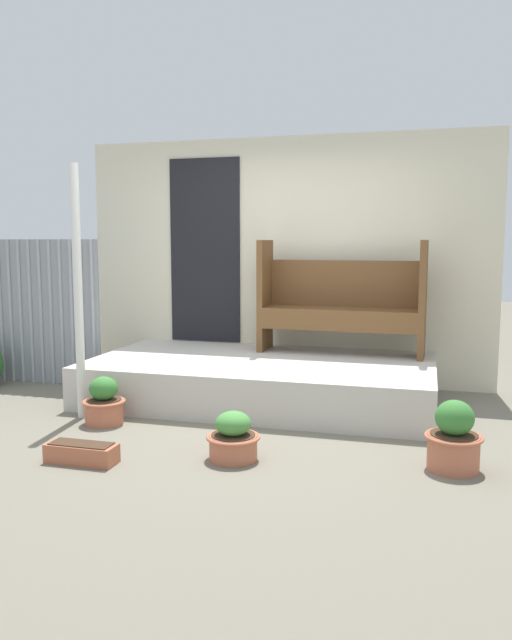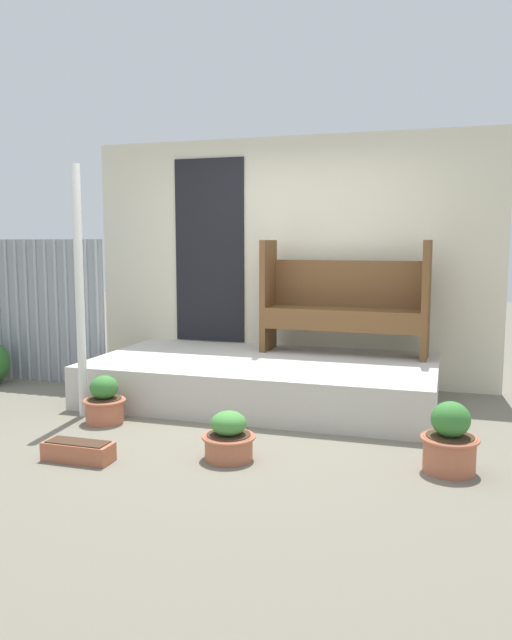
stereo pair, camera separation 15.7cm
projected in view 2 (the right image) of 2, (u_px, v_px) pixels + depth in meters
name	position (u px, v px, depth m)	size (l,w,h in m)	color
ground_plane	(240.00, 426.00, 5.12)	(24.00, 24.00, 0.00)	#706B5B
porch_slab	(264.00, 380.00, 5.94)	(3.20, 1.74, 0.40)	beige
house_wall	(284.00, 261.00, 6.67)	(4.40, 0.08, 2.60)	beige
support_post	(80.00, 293.00, 5.31)	(0.08, 0.08, 2.15)	white
bench	(344.00, 298.00, 6.17)	(1.64, 0.46, 1.13)	brown
flower_pot_left	(104.00, 402.00, 5.21)	(0.36, 0.36, 0.40)	#B76647
flower_pot_middle	(229.00, 438.00, 4.33)	(0.38, 0.38, 0.34)	#B76647
flower_pot_right	(450.00, 441.00, 4.08)	(0.38, 0.38, 0.47)	#B76647
planter_box_rect	(78.00, 451.00, 4.31)	(0.49, 0.18, 0.14)	#B26042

